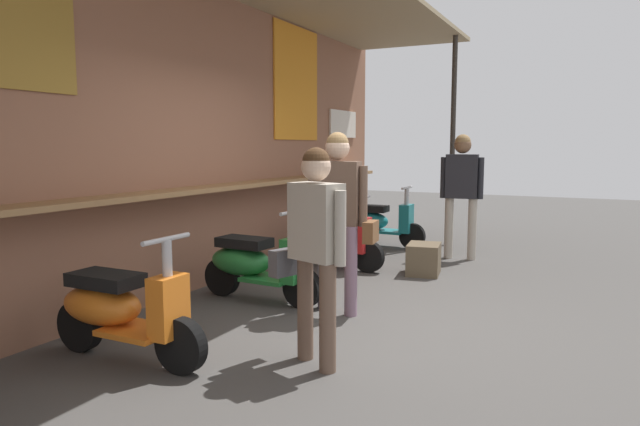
{
  "coord_description": "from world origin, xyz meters",
  "views": [
    {
      "loc": [
        -4.8,
        -2.08,
        1.59
      ],
      "look_at": [
        1.15,
        0.88,
        0.8
      ],
      "focal_mm": 31.86,
      "sensor_mm": 36.0,
      "label": 1
    }
  ],
  "objects_px": {
    "shopper_with_handbag": "(339,203)",
    "merchandise_crate": "(424,259)",
    "shopper_browsing": "(314,236)",
    "scooter_teal": "(377,222)",
    "shopper_passing": "(462,182)",
    "scooter_green": "(254,263)",
    "scooter_orange": "(119,309)",
    "scooter_red": "(328,238)"
  },
  "relations": [
    {
      "from": "scooter_orange",
      "to": "scooter_teal",
      "type": "distance_m",
      "value": 5.41
    },
    {
      "from": "shopper_passing",
      "to": "shopper_browsing",
      "type": "bearing_deg",
      "value": 173.46
    },
    {
      "from": "shopper_passing",
      "to": "scooter_green",
      "type": "bearing_deg",
      "value": 150.09
    },
    {
      "from": "shopper_with_handbag",
      "to": "scooter_teal",
      "type": "bearing_deg",
      "value": 7.06
    },
    {
      "from": "scooter_green",
      "to": "shopper_with_handbag",
      "type": "relative_size",
      "value": 0.82
    },
    {
      "from": "scooter_teal",
      "to": "merchandise_crate",
      "type": "height_order",
      "value": "scooter_teal"
    },
    {
      "from": "scooter_green",
      "to": "scooter_teal",
      "type": "xyz_separation_m",
      "value": [
        3.57,
        0.0,
        0.0
      ]
    },
    {
      "from": "scooter_red",
      "to": "scooter_teal",
      "type": "distance_m",
      "value": 1.8
    },
    {
      "from": "scooter_green",
      "to": "shopper_browsing",
      "type": "relative_size",
      "value": 0.89
    },
    {
      "from": "scooter_orange",
      "to": "shopper_passing",
      "type": "relative_size",
      "value": 0.8
    },
    {
      "from": "scooter_red",
      "to": "scooter_teal",
      "type": "bearing_deg",
      "value": 92.75
    },
    {
      "from": "shopper_with_handbag",
      "to": "scooter_red",
      "type": "bearing_deg",
      "value": 20.56
    },
    {
      "from": "scooter_green",
      "to": "shopper_with_handbag",
      "type": "xyz_separation_m",
      "value": [
        0.01,
        -0.95,
        0.67
      ]
    },
    {
      "from": "scooter_teal",
      "to": "shopper_browsing",
      "type": "relative_size",
      "value": 0.88
    },
    {
      "from": "merchandise_crate",
      "to": "shopper_with_handbag",
      "type": "bearing_deg",
      "value": 171.8
    },
    {
      "from": "scooter_orange",
      "to": "scooter_green",
      "type": "distance_m",
      "value": 1.83
    },
    {
      "from": "scooter_orange",
      "to": "shopper_browsing",
      "type": "height_order",
      "value": "shopper_browsing"
    },
    {
      "from": "scooter_green",
      "to": "scooter_teal",
      "type": "height_order",
      "value": "same"
    },
    {
      "from": "scooter_green",
      "to": "merchandise_crate",
      "type": "height_order",
      "value": "scooter_green"
    },
    {
      "from": "scooter_red",
      "to": "shopper_passing",
      "type": "distance_m",
      "value": 2.09
    },
    {
      "from": "shopper_with_handbag",
      "to": "merchandise_crate",
      "type": "bearing_deg",
      "value": -16.1
    },
    {
      "from": "scooter_green",
      "to": "merchandise_crate",
      "type": "xyz_separation_m",
      "value": [
        1.96,
        -1.23,
        -0.2
      ]
    },
    {
      "from": "scooter_red",
      "to": "shopper_passing",
      "type": "height_order",
      "value": "shopper_passing"
    },
    {
      "from": "shopper_with_handbag",
      "to": "shopper_browsing",
      "type": "relative_size",
      "value": 1.09
    },
    {
      "from": "shopper_browsing",
      "to": "shopper_passing",
      "type": "height_order",
      "value": "shopper_passing"
    },
    {
      "from": "shopper_with_handbag",
      "to": "scooter_green",
      "type": "bearing_deg",
      "value": 82.99
    },
    {
      "from": "scooter_green",
      "to": "scooter_orange",
      "type": "bearing_deg",
      "value": -87.25
    },
    {
      "from": "scooter_teal",
      "to": "shopper_browsing",
      "type": "bearing_deg",
      "value": -74.8
    },
    {
      "from": "shopper_browsing",
      "to": "merchandise_crate",
      "type": "height_order",
      "value": "shopper_browsing"
    },
    {
      "from": "scooter_orange",
      "to": "scooter_green",
      "type": "height_order",
      "value": "same"
    },
    {
      "from": "scooter_red",
      "to": "shopper_passing",
      "type": "relative_size",
      "value": 0.8
    },
    {
      "from": "scooter_orange",
      "to": "shopper_browsing",
      "type": "relative_size",
      "value": 0.88
    },
    {
      "from": "shopper_passing",
      "to": "merchandise_crate",
      "type": "relative_size",
      "value": 3.63
    },
    {
      "from": "scooter_red",
      "to": "shopper_browsing",
      "type": "xyz_separation_m",
      "value": [
        -3.04,
        -1.34,
        0.56
      ]
    },
    {
      "from": "shopper_with_handbag",
      "to": "shopper_browsing",
      "type": "height_order",
      "value": "shopper_with_handbag"
    },
    {
      "from": "scooter_orange",
      "to": "shopper_with_handbag",
      "type": "height_order",
      "value": "shopper_with_handbag"
    },
    {
      "from": "merchandise_crate",
      "to": "shopper_browsing",
      "type": "bearing_deg",
      "value": -178.01
    },
    {
      "from": "scooter_red",
      "to": "shopper_passing",
      "type": "xyz_separation_m",
      "value": [
        1.36,
        -1.42,
        0.7
      ]
    },
    {
      "from": "scooter_teal",
      "to": "merchandise_crate",
      "type": "relative_size",
      "value": 2.9
    },
    {
      "from": "scooter_green",
      "to": "shopper_passing",
      "type": "relative_size",
      "value": 0.8
    },
    {
      "from": "scooter_orange",
      "to": "scooter_red",
      "type": "xyz_separation_m",
      "value": [
        3.6,
        -0.0,
        0.0
      ]
    },
    {
      "from": "scooter_teal",
      "to": "scooter_red",
      "type": "bearing_deg",
      "value": -90.31
    }
  ]
}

